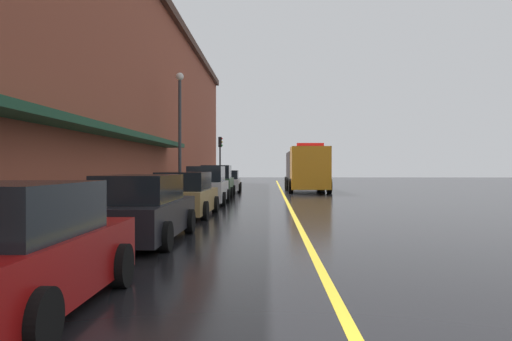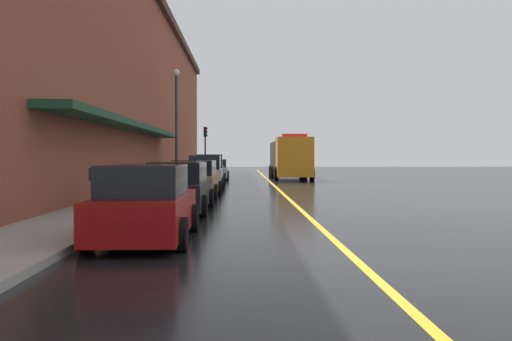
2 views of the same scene
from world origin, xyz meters
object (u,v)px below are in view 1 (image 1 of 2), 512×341
(parked_car_2, at_px, (185,195))
(utility_truck, at_px, (306,169))
(parked_car_0, at_px, (16,252))
(parked_car_5, at_px, (227,182))
(parking_meter_1, at_px, (197,178))
(parking_meter_2, at_px, (197,179))
(traffic_light_near, at_px, (220,151))
(parked_car_4, at_px, (217,182))
(street_lamp_left, at_px, (180,120))
(parked_car_3, at_px, (207,186))
(parking_meter_0, at_px, (186,180))
(parked_car_1, at_px, (142,210))

(parked_car_2, distance_m, utility_truck, 19.37)
(parked_car_0, bearing_deg, parked_car_2, -0.41)
(parked_car_5, bearing_deg, parking_meter_1, 161.71)
(parking_meter_2, relative_size, traffic_light_near, 0.31)
(parked_car_4, xyz_separation_m, traffic_light_near, (-1.31, 14.88, 2.29))
(street_lamp_left, bearing_deg, parked_car_3, -63.84)
(parked_car_0, height_order, parking_meter_2, parked_car_0)
(parking_meter_0, height_order, street_lamp_left, street_lamp_left)
(parked_car_2, bearing_deg, parked_car_5, 1.24)
(parking_meter_0, bearing_deg, parking_meter_2, 90.00)
(parked_car_0, bearing_deg, parked_car_4, -0.22)
(parked_car_0, relative_size, parked_car_1, 0.90)
(utility_truck, relative_size, parking_meter_1, 6.67)
(parked_car_0, bearing_deg, traffic_light_near, 1.68)
(parked_car_0, xyz_separation_m, parked_car_4, (-0.07, 23.08, 0.12))
(parked_car_3, bearing_deg, parked_car_4, 0.42)
(parking_meter_1, bearing_deg, parked_car_3, -77.87)
(parked_car_5, bearing_deg, traffic_light_near, 7.36)
(parked_car_5, distance_m, parking_meter_2, 5.41)
(parking_meter_2, bearing_deg, parking_meter_1, 90.00)
(parked_car_2, bearing_deg, street_lamp_left, 12.65)
(parked_car_2, distance_m, parking_meter_1, 12.87)
(parked_car_5, bearing_deg, parked_car_0, 178.14)
(parked_car_2, xyz_separation_m, street_lamp_left, (-2.04, 10.14, 3.65))
(parked_car_1, height_order, parking_meter_2, parked_car_1)
(parked_car_3, xyz_separation_m, traffic_light_near, (-1.42, 20.32, 2.32))
(parked_car_3, height_order, parked_car_4, parked_car_4)
(parking_meter_1, bearing_deg, parked_car_2, -83.56)
(parked_car_4, bearing_deg, parked_car_0, 179.00)
(parked_car_5, bearing_deg, parking_meter_0, 169.11)
(parked_car_4, height_order, street_lamp_left, street_lamp_left)
(parking_meter_0, xyz_separation_m, traffic_light_near, (0.06, 17.64, 2.10))
(parked_car_4, height_order, utility_truck, utility_truck)
(parked_car_5, xyz_separation_m, traffic_light_near, (-1.39, 8.54, 2.43))
(parked_car_4, bearing_deg, parking_meter_1, 42.60)
(parked_car_2, bearing_deg, utility_truck, -15.84)
(street_lamp_left, bearing_deg, parked_car_2, -78.60)
(parked_car_2, xyz_separation_m, utility_truck, (5.69, 18.50, 0.86))
(utility_truck, bearing_deg, parking_meter_1, -51.81)
(parked_car_5, bearing_deg, utility_truck, -83.79)
(parking_meter_2, distance_m, traffic_light_near, 13.91)
(parked_car_2, relative_size, utility_truck, 0.50)
(parking_meter_2, xyz_separation_m, traffic_light_near, (0.06, 13.75, 2.10))
(parked_car_0, distance_m, utility_truck, 30.76)
(parked_car_3, relative_size, parking_meter_0, 3.34)
(parked_car_4, bearing_deg, parking_meter_2, 49.32)
(parked_car_3, bearing_deg, parking_meter_2, 11.95)
(parked_car_4, relative_size, parking_meter_1, 3.43)
(parked_car_5, relative_size, parking_meter_0, 3.53)
(parked_car_5, relative_size, utility_truck, 0.53)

